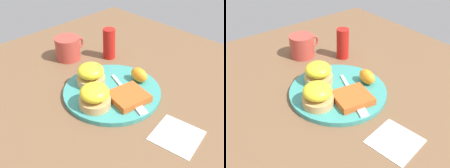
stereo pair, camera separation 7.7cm
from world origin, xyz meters
The scene contains 10 objects.
ground_plane centered at (0.00, 0.00, 0.00)m, with size 1.10×1.10×0.00m, color brown.
plate centered at (0.00, 0.00, 0.01)m, with size 0.29×0.29×0.01m, color teal.
sandwich_benedict_left centered at (-0.02, 0.07, 0.05)m, with size 0.09×0.09×0.07m.
sandwich_benedict_right centered at (-0.09, -0.02, 0.05)m, with size 0.09×0.09×0.07m.
hashbrown_patty centered at (0.00, -0.07, 0.02)m, with size 0.10×0.09×0.02m, color #B6511F.
orange_wedge centered at (0.09, -0.03, 0.04)m, with size 0.06×0.04×0.04m, color orange.
fork centered at (0.01, -0.06, 0.02)m, with size 0.09×0.19×0.00m.
cup centered at (0.04, 0.26, 0.04)m, with size 0.12×0.09×0.08m.
napkin centered at (-0.01, -0.24, 0.00)m, with size 0.11×0.11×0.00m, color white.
condiment_bottle centered at (0.15, 0.17, 0.06)m, with size 0.04×0.04×0.11m, color #B21914.
Camera 2 is at (-0.38, -0.50, 0.48)m, focal length 42.00 mm.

